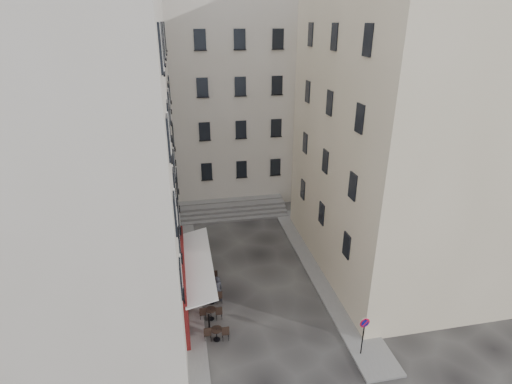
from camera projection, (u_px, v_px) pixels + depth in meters
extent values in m
plane|color=black|center=(264.00, 309.00, 23.01)|extent=(90.00, 90.00, 0.00)
cube|color=slate|center=(183.00, 277.00, 25.80)|extent=(2.00, 22.00, 0.12)
cube|color=slate|center=(321.00, 270.00, 26.49)|extent=(2.00, 18.00, 0.12)
cube|color=beige|center=(48.00, 136.00, 19.90)|extent=(12.00, 16.00, 20.00)
cube|color=#C1B18F|center=(420.00, 132.00, 24.48)|extent=(12.00, 14.00, 18.00)
cube|color=beige|center=(210.00, 96.00, 36.41)|extent=(18.00, 10.00, 18.00)
cube|color=#450910|center=(184.00, 282.00, 22.44)|extent=(0.25, 7.00, 3.50)
cube|color=black|center=(185.00, 287.00, 22.58)|extent=(0.06, 3.85, 2.00)
cube|color=silver|center=(197.00, 263.00, 22.11)|extent=(1.58, 7.30, 0.41)
cube|color=slate|center=(234.00, 216.00, 33.70)|extent=(9.00, 1.80, 0.20)
cube|color=slate|center=(234.00, 212.00, 34.03)|extent=(9.00, 1.80, 0.20)
cube|color=slate|center=(233.00, 207.00, 34.36)|extent=(9.00, 1.80, 0.20)
cube|color=slate|center=(232.00, 203.00, 34.68)|extent=(9.00, 1.80, 0.20)
cylinder|color=black|center=(209.00, 322.00, 21.36)|extent=(0.10, 0.10, 0.90)
sphere|color=black|center=(209.00, 315.00, 21.17)|extent=(0.12, 0.12, 0.12)
cylinder|color=black|center=(204.00, 283.00, 24.51)|extent=(0.10, 0.10, 0.90)
sphere|color=black|center=(204.00, 277.00, 24.33)|extent=(0.12, 0.12, 0.12)
cylinder|color=black|center=(200.00, 253.00, 27.67)|extent=(0.10, 0.10, 0.90)
sphere|color=black|center=(200.00, 247.00, 27.48)|extent=(0.12, 0.12, 0.12)
cylinder|color=black|center=(363.00, 338.00, 19.37)|extent=(0.06, 0.06, 2.26)
cylinder|color=red|center=(365.00, 323.00, 19.01)|extent=(0.52, 0.07, 0.52)
cylinder|color=navy|center=(365.00, 323.00, 18.99)|extent=(0.38, 0.06, 0.38)
cube|color=red|center=(365.00, 324.00, 18.97)|extent=(0.31, 0.05, 0.31)
cylinder|color=black|center=(217.00, 339.00, 20.70)|extent=(0.36, 0.36, 0.02)
cylinder|color=black|center=(217.00, 334.00, 20.57)|extent=(0.05, 0.05, 0.71)
cylinder|color=black|center=(216.00, 330.00, 20.44)|extent=(0.60, 0.60, 0.04)
cube|color=black|center=(225.00, 332.00, 20.63)|extent=(0.38, 0.38, 0.91)
cube|color=black|center=(208.00, 333.00, 20.56)|extent=(0.38, 0.38, 0.91)
cylinder|color=black|center=(211.00, 319.00, 22.14)|extent=(0.35, 0.35, 0.02)
cylinder|color=black|center=(211.00, 314.00, 22.01)|extent=(0.05, 0.05, 0.68)
cylinder|color=black|center=(211.00, 310.00, 21.89)|extent=(0.58, 0.58, 0.04)
cube|color=black|center=(219.00, 312.00, 22.07)|extent=(0.37, 0.37, 0.88)
cube|color=black|center=(203.00, 313.00, 22.00)|extent=(0.37, 0.37, 0.88)
cylinder|color=black|center=(212.00, 303.00, 23.40)|extent=(0.35, 0.35, 0.02)
cylinder|color=black|center=(212.00, 298.00, 23.28)|extent=(0.05, 0.05, 0.67)
cylinder|color=black|center=(211.00, 294.00, 23.16)|extent=(0.58, 0.58, 0.04)
cube|color=black|center=(219.00, 297.00, 23.34)|extent=(0.37, 0.37, 0.87)
cube|color=black|center=(204.00, 297.00, 23.27)|extent=(0.37, 0.37, 0.87)
cylinder|color=black|center=(209.00, 281.00, 25.40)|extent=(0.33, 0.33, 0.02)
cylinder|color=black|center=(208.00, 277.00, 25.28)|extent=(0.05, 0.05, 0.63)
cylinder|color=black|center=(208.00, 273.00, 25.16)|extent=(0.54, 0.54, 0.04)
cube|color=black|center=(215.00, 275.00, 25.33)|extent=(0.34, 0.34, 0.82)
cube|color=black|center=(202.00, 276.00, 25.27)|extent=(0.34, 0.34, 0.82)
cylinder|color=black|center=(199.00, 267.00, 26.79)|extent=(0.34, 0.34, 0.02)
cylinder|color=black|center=(199.00, 263.00, 26.67)|extent=(0.05, 0.05, 0.66)
cylinder|color=black|center=(199.00, 259.00, 26.55)|extent=(0.56, 0.56, 0.04)
cube|color=black|center=(205.00, 262.00, 26.73)|extent=(0.36, 0.36, 0.85)
cube|color=black|center=(192.00, 262.00, 26.66)|extent=(0.36, 0.36, 0.85)
imported|color=black|center=(217.00, 289.00, 23.25)|extent=(0.74, 0.59, 1.76)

